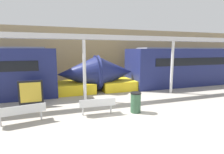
{
  "coord_description": "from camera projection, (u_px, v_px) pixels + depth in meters",
  "views": [
    {
      "loc": [
        -3.46,
        -6.48,
        3.0
      ],
      "look_at": [
        -0.19,
        3.35,
        1.4
      ],
      "focal_mm": 28.0,
      "sensor_mm": 36.0,
      "label": 1
    }
  ],
  "objects": [
    {
      "name": "ground_plane",
      "position": [
        140.0,
        120.0,
        7.62
      ],
      "size": [
        60.0,
        60.0,
        0.0
      ],
      "primitive_type": "plane",
      "color": "#A8A093"
    },
    {
      "name": "station_wall",
      "position": [
        92.0,
        55.0,
        16.43
      ],
      "size": [
        56.0,
        0.2,
        5.0
      ],
      "primitive_type": "cube",
      "color": "tan",
      "rests_on": "ground_plane"
    },
    {
      "name": "train_left",
      "position": [
        200.0,
        66.0,
        15.99
      ],
      "size": [
        19.52,
        2.93,
        3.2
      ],
      "color": "navy",
      "rests_on": "ground_plane"
    },
    {
      "name": "bench_near",
      "position": [
        97.0,
        104.0,
        8.14
      ],
      "size": [
        1.71,
        0.53,
        0.79
      ],
      "rotation": [
        0.0,
        0.0,
        -0.05
      ],
      "color": "silver",
      "rests_on": "ground_plane"
    },
    {
      "name": "bench_far",
      "position": [
        21.0,
        112.0,
        7.16
      ],
      "size": [
        1.94,
        0.74,
        0.79
      ],
      "rotation": [
        0.0,
        0.0,
        0.16
      ],
      "color": "silver",
      "rests_on": "ground_plane"
    },
    {
      "name": "trash_bin",
      "position": [
        136.0,
        102.0,
        8.44
      ],
      "size": [
        0.52,
        0.52,
        0.99
      ],
      "color": "#2D5138",
      "rests_on": "ground_plane"
    },
    {
      "name": "poster_board",
      "position": [
        31.0,
        93.0,
        9.31
      ],
      "size": [
        1.22,
        0.07,
        1.4
      ],
      "color": "black",
      "rests_on": "ground_plane"
    },
    {
      "name": "support_column_near",
      "position": [
        84.0,
        71.0,
        10.19
      ],
      "size": [
        0.19,
        0.19,
        3.6
      ],
      "primitive_type": "cylinder",
      "color": "silver",
      "rests_on": "ground_plane"
    },
    {
      "name": "support_column_far",
      "position": [
        172.0,
        68.0,
        12.1
      ],
      "size": [
        0.19,
        0.19,
        3.6
      ],
      "primitive_type": "cylinder",
      "color": "silver",
      "rests_on": "ground_plane"
    },
    {
      "name": "canopy_beam",
      "position": [
        84.0,
        37.0,
        9.9
      ],
      "size": [
        28.0,
        0.6,
        0.28
      ],
      "primitive_type": "cube",
      "color": "#B7B7BC",
      "rests_on": "support_column_near"
    }
  ]
}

